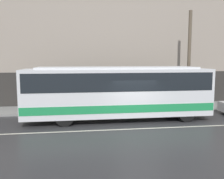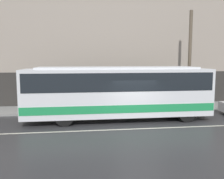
{
  "view_description": "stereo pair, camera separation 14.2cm",
  "coord_description": "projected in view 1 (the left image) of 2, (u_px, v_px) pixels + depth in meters",
  "views": [
    {
      "loc": [
        -3.26,
        -12.57,
        3.65
      ],
      "look_at": [
        -1.12,
        2.19,
        1.87
      ],
      "focal_mm": 40.0,
      "sensor_mm": 36.0,
      "label": 1
    },
    {
      "loc": [
        -3.12,
        -12.59,
        3.65
      ],
      "look_at": [
        -1.12,
        2.19,
        1.87
      ],
      "focal_mm": 40.0,
      "sensor_mm": 36.0,
      "label": 2
    }
  ],
  "objects": [
    {
      "name": "utility_pole_near",
      "position": [
        189.0,
        60.0,
        18.12
      ],
      "size": [
        0.24,
        0.24,
        7.0
      ],
      "color": "brown",
      "rests_on": "sidewalk"
    },
    {
      "name": "sidewalk",
      "position": [
        120.0,
        108.0,
        18.63
      ],
      "size": [
        60.0,
        2.97,
        0.13
      ],
      "color": "gray",
      "rests_on": "ground_plane"
    },
    {
      "name": "ground_plane",
      "position": [
        139.0,
        129.0,
        13.25
      ],
      "size": [
        60.0,
        60.0,
        0.0
      ],
      "primitive_type": "plane",
      "color": "#2D2D30"
    },
    {
      "name": "transit_bus",
      "position": [
        118.0,
        90.0,
        15.07
      ],
      "size": [
        11.11,
        2.56,
        3.22
      ],
      "color": "silver",
      "rests_on": "ground_plane"
    },
    {
      "name": "lane_stripe",
      "position": [
        139.0,
        129.0,
        13.25
      ],
      "size": [
        54.0,
        0.14,
        0.01
      ],
      "color": "beige",
      "rests_on": "ground_plane"
    },
    {
      "name": "pedestrian_waiting",
      "position": [
        129.0,
        94.0,
        19.32
      ],
      "size": [
        0.36,
        0.36,
        1.77
      ],
      "color": "#1E5933",
      "rests_on": "sidewalk"
    },
    {
      "name": "building_facade",
      "position": [
        117.0,
        40.0,
        19.62
      ],
      "size": [
        60.0,
        0.35,
        10.76
      ],
      "color": "gray",
      "rests_on": "ground_plane"
    }
  ]
}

